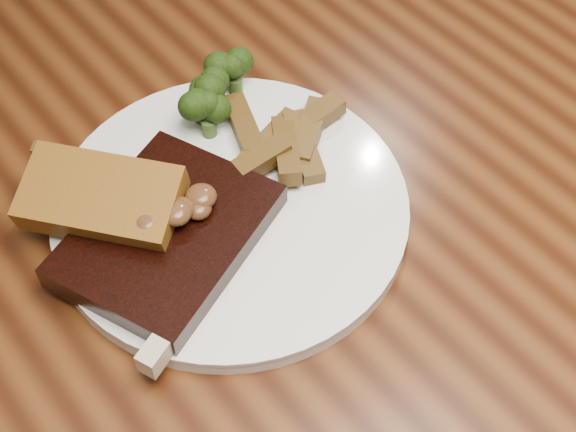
# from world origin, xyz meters

# --- Properties ---
(dining_table) EXTENTS (1.60, 0.90, 0.75)m
(dining_table) POSITION_xyz_m (0.00, 0.00, 0.66)
(dining_table) COLOR #4D270F
(dining_table) RESTS_ON ground
(plate) EXTENTS (0.32, 0.32, 0.01)m
(plate) POSITION_xyz_m (-0.04, 0.06, 0.76)
(plate) COLOR white
(plate) RESTS_ON dining_table
(steak) EXTENTS (0.20, 0.18, 0.02)m
(steak) POSITION_xyz_m (-0.10, 0.05, 0.77)
(steak) COLOR black
(steak) RESTS_ON plate
(steak_bone) EXTENTS (0.16, 0.08, 0.02)m
(steak_bone) POSITION_xyz_m (-0.10, -0.00, 0.77)
(steak_bone) COLOR #C4B498
(steak_bone) RESTS_ON plate
(mushroom_pile) EXTENTS (0.08, 0.08, 0.03)m
(mushroom_pile) POSITION_xyz_m (-0.09, 0.05, 0.80)
(mushroom_pile) COLOR #58341B
(mushroom_pile) RESTS_ON steak
(garlic_bread) EXTENTS (0.13, 0.14, 0.03)m
(garlic_bread) POSITION_xyz_m (-0.13, 0.10, 0.78)
(garlic_bread) COLOR #845E18
(garlic_bread) RESTS_ON plate
(potato_wedges) EXTENTS (0.10, 0.10, 0.02)m
(potato_wedges) POSITION_xyz_m (0.04, 0.08, 0.77)
(potato_wedges) COLOR brown
(potato_wedges) RESTS_ON plate
(broccoli_cluster) EXTENTS (0.08, 0.08, 0.04)m
(broccoli_cluster) POSITION_xyz_m (0.02, 0.15, 0.78)
(broccoli_cluster) COLOR #213E0E
(broccoli_cluster) RESTS_ON plate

